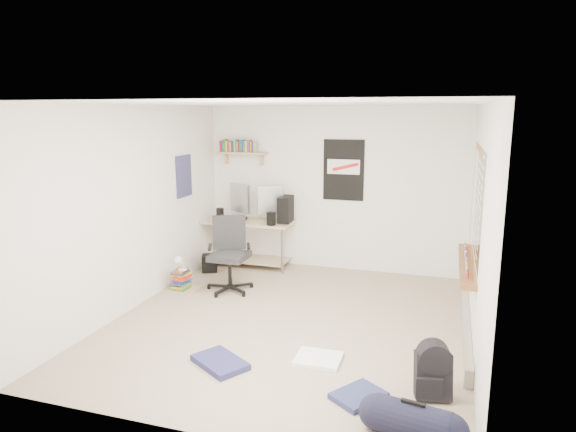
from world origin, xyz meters
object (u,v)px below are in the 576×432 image
(backpack, at_px, (433,376))
(desk, at_px, (243,242))
(duffel_bag, at_px, (412,422))
(office_chair, at_px, (229,256))
(book_stack, at_px, (182,279))

(backpack, bearing_deg, desk, 120.63)
(backpack, relative_size, duffel_bag, 0.71)
(office_chair, bearing_deg, duffel_bag, -67.59)
(backpack, bearing_deg, office_chair, 131.36)
(book_stack, bearing_deg, office_chair, 14.31)
(duffel_bag, xyz_separation_m, book_stack, (-3.28, 2.43, 0.01))
(desk, xyz_separation_m, book_stack, (-0.34, -1.39, -0.21))
(backpack, bearing_deg, duffel_bag, -114.11)
(desk, distance_m, backpack, 4.41)
(office_chair, relative_size, duffel_bag, 1.82)
(duffel_bag, relative_size, book_stack, 1.29)
(desk, relative_size, book_stack, 3.76)
(desk, distance_m, duffel_bag, 4.82)
(desk, bearing_deg, book_stack, -87.26)
(book_stack, bearing_deg, backpack, -27.69)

